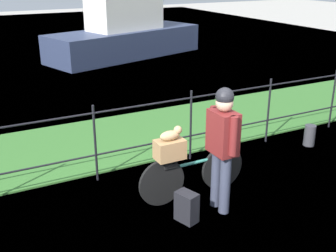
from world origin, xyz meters
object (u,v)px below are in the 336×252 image
Objects in this scene: terrier_dog at (171,134)px; backpack_on_paving at (187,207)px; wooden_crate at (170,149)px; mooring_bollard at (310,135)px; bicycle_main at (192,174)px; moored_boat_near at (125,34)px; cyclist_person at (223,140)px.

backpack_on_paving is at bearing -95.26° from terrier_dog.
wooden_crate is 1.02× the size of mooring_bollard.
terrier_dog reaches higher than mooring_bollard.
moored_boat_near is at bearing 73.00° from bicycle_main.
backpack_on_paving is (-0.54, -0.05, -0.80)m from cyclist_person.
moored_boat_near is at bearing 74.58° from cyclist_person.
moored_boat_near is (2.97, 9.71, 0.44)m from bicycle_main.
cyclist_person is 0.28× the size of moored_boat_near.
wooden_crate is 1.24× the size of terrier_dog.
terrier_dog is at bearing -0.06° from wooden_crate.
cyclist_person reaches higher than bicycle_main.
wooden_crate is 0.21m from terrier_dog.
wooden_crate is at bearing -108.88° from moored_boat_near.
mooring_bollard is (3.15, 0.58, -0.81)m from terrier_dog.
backpack_on_paving is at bearing -92.42° from wooden_crate.
wooden_crate is at bearing 179.94° from terrier_dog.
wooden_crate is 3.28m from mooring_bollard.
cyclist_person is 0.97m from backpack_on_paving.
bicycle_main is at bearing -107.00° from moored_boat_near.
terrier_dog is 0.67m from cyclist_person.
wooden_crate reaches higher than mooring_bollard.
wooden_crate is 0.78m from backpack_on_paving.
mooring_bollard is at bearing 11.57° from bicycle_main.
backpack_on_paving is 1.04× the size of mooring_bollard.
moored_boat_near is at bearing 71.12° from wooden_crate.
bicycle_main is at bearing 110.31° from cyclist_person.
cyclist_person is at bearing -42.37° from terrier_dog.
bicycle_main is 4.11× the size of backpack_on_paving.
backpack_on_paving reaches higher than mooring_bollard.
backpack_on_paving is (-0.02, -0.50, -0.60)m from wooden_crate.
terrier_dog is 10.25m from moored_boat_near.
terrier_dog is at bearing 179.94° from bicycle_main.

